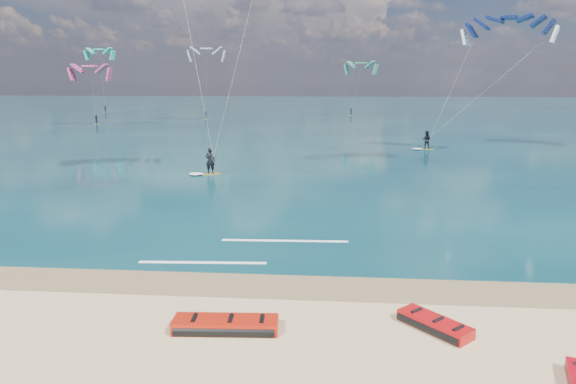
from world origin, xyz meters
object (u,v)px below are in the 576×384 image
object	(u,v)px
packed_kite_left	(226,331)
kitesurfer_far	(471,74)
packed_kite_mid	(434,329)
kitesurfer_main	(214,24)

from	to	relation	value
packed_kite_left	kitesurfer_far	xyz separation A→B (m)	(16.71, 39.26, 7.76)
packed_kite_mid	kitesurfer_far	bearing A→B (deg)	121.46
packed_kite_left	kitesurfer_main	distance (m)	25.31
packed_kite_mid	packed_kite_left	bearing A→B (deg)	-128.00
kitesurfer_far	packed_kite_left	bearing A→B (deg)	-90.44
packed_kite_left	packed_kite_mid	bearing A→B (deg)	2.33
packed_kite_left	kitesurfer_main	xyz separation A→B (m)	(-4.99, 22.28, 10.91)
packed_kite_left	packed_kite_mid	size ratio (longest dim) A/B	1.36
packed_kite_left	kitesurfer_main	world-z (taller)	kitesurfer_main
packed_kite_mid	kitesurfer_far	world-z (taller)	kitesurfer_far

